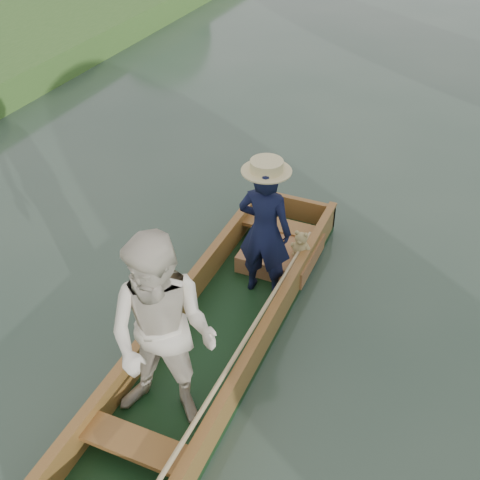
% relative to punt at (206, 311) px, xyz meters
% --- Properties ---
extents(ground, '(120.00, 120.00, 0.00)m').
position_rel_punt_xyz_m(ground, '(-0.05, 0.31, -0.74)').
color(ground, '#283D30').
rests_on(ground, ground).
extents(punt, '(1.13, 5.00, 2.08)m').
position_rel_punt_xyz_m(punt, '(0.00, 0.00, 0.00)').
color(punt, black).
rests_on(punt, ground).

